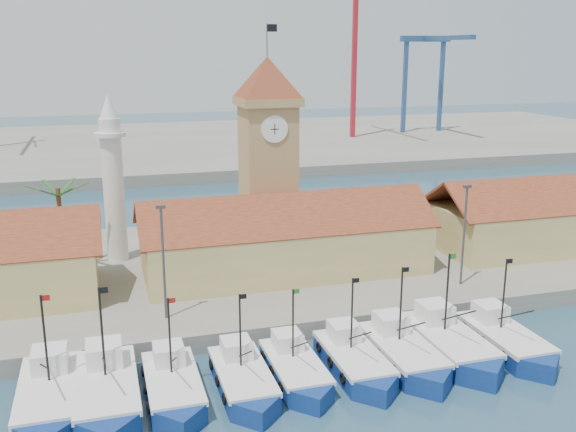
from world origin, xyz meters
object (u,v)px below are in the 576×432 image
object	(u,v)px
boat_4	(296,372)
clock_tower	(268,152)
boat_0	(50,400)
minaret	(113,178)

from	to	relation	value
boat_4	clock_tower	bearing A→B (deg)	79.53
boat_0	boat_4	size ratio (longest dim) A/B	1.16
boat_4	minaret	xyz separation A→B (m)	(-10.61, 25.74, 9.04)
boat_4	minaret	size ratio (longest dim) A/B	0.54
boat_0	clock_tower	size ratio (longest dim) A/B	0.45
clock_tower	minaret	size ratio (longest dim) A/B	1.39
boat_0	minaret	bearing A→B (deg)	78.36
boat_0	minaret	world-z (taller)	minaret
boat_4	clock_tower	world-z (taller)	clock_tower
boat_4	minaret	distance (m)	29.27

